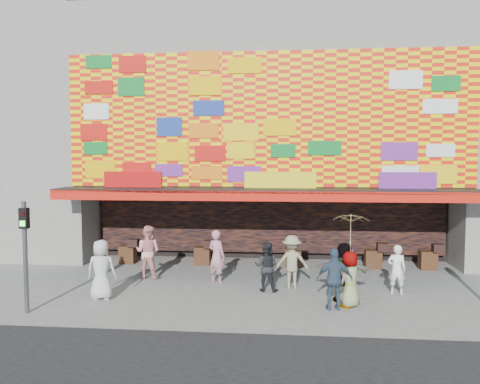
{
  "coord_description": "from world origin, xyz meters",
  "views": [
    {
      "loc": [
        0.61,
        -13.18,
        4.1
      ],
      "look_at": [
        -0.8,
        2.0,
        3.03
      ],
      "focal_mm": 35.0,
      "sensor_mm": 36.0,
      "label": 1
    }
  ],
  "objects_px": {
    "ped_b": "(217,256)",
    "ped_g": "(350,279)",
    "ped_e": "(335,279)",
    "ped_d": "(292,262)",
    "signal_left": "(25,244)",
    "ped_i": "(148,252)",
    "ped_a": "(101,269)",
    "ped_c": "(266,267)",
    "parasol": "(351,230)",
    "ped_f": "(344,272)",
    "ped_h": "(397,269)"
  },
  "relations": [
    {
      "from": "signal_left",
      "to": "ped_e",
      "type": "distance_m",
      "value": 8.34
    },
    {
      "from": "ped_e",
      "to": "ped_g",
      "type": "bearing_deg",
      "value": -153.2
    },
    {
      "from": "ped_b",
      "to": "ped_g",
      "type": "bearing_deg",
      "value": -176.98
    },
    {
      "from": "ped_d",
      "to": "parasol",
      "type": "xyz_separation_m",
      "value": [
        1.57,
        -1.79,
        1.31
      ]
    },
    {
      "from": "ped_d",
      "to": "ped_i",
      "type": "xyz_separation_m",
      "value": [
        -4.93,
        0.81,
        0.07
      ]
    },
    {
      "from": "ped_d",
      "to": "ped_f",
      "type": "xyz_separation_m",
      "value": [
        1.48,
        -1.28,
        0.02
      ]
    },
    {
      "from": "parasol",
      "to": "ped_c",
      "type": "bearing_deg",
      "value": 149.84
    },
    {
      "from": "ped_d",
      "to": "ped_i",
      "type": "distance_m",
      "value": 5.0
    },
    {
      "from": "signal_left",
      "to": "ped_a",
      "type": "bearing_deg",
      "value": 42.36
    },
    {
      "from": "ped_f",
      "to": "ped_e",
      "type": "bearing_deg",
      "value": 74.92
    },
    {
      "from": "ped_c",
      "to": "parasol",
      "type": "relative_size",
      "value": 0.83
    },
    {
      "from": "ped_d",
      "to": "ped_c",
      "type": "bearing_deg",
      "value": 23.82
    },
    {
      "from": "signal_left",
      "to": "ped_f",
      "type": "xyz_separation_m",
      "value": [
        8.58,
        1.82,
        -1.0
      ]
    },
    {
      "from": "ped_b",
      "to": "ped_f",
      "type": "distance_m",
      "value": 4.35
    },
    {
      "from": "ped_e",
      "to": "ped_i",
      "type": "height_order",
      "value": "ped_i"
    },
    {
      "from": "ped_b",
      "to": "parasol",
      "type": "xyz_separation_m",
      "value": [
        4.06,
        -2.3,
        1.28
      ]
    },
    {
      "from": "ped_d",
      "to": "ped_g",
      "type": "distance_m",
      "value": 2.38
    },
    {
      "from": "ped_c",
      "to": "ped_i",
      "type": "bearing_deg",
      "value": -6.31
    },
    {
      "from": "ped_c",
      "to": "parasol",
      "type": "xyz_separation_m",
      "value": [
        2.37,
        -1.38,
        1.39
      ]
    },
    {
      "from": "ped_e",
      "to": "ped_h",
      "type": "bearing_deg",
      "value": -145.68
    },
    {
      "from": "signal_left",
      "to": "ped_d",
      "type": "distance_m",
      "value": 7.81
    },
    {
      "from": "ped_f",
      "to": "ped_g",
      "type": "bearing_deg",
      "value": 109.62
    },
    {
      "from": "ped_d",
      "to": "ped_e",
      "type": "xyz_separation_m",
      "value": [
        1.12,
        -2.08,
        0.0
      ]
    },
    {
      "from": "ped_f",
      "to": "ped_g",
      "type": "height_order",
      "value": "ped_f"
    },
    {
      "from": "ped_a",
      "to": "ped_g",
      "type": "relative_size",
      "value": 1.13
    },
    {
      "from": "ped_a",
      "to": "ped_c",
      "type": "bearing_deg",
      "value": -167.55
    },
    {
      "from": "ped_b",
      "to": "ped_e",
      "type": "distance_m",
      "value": 4.44
    },
    {
      "from": "ped_a",
      "to": "ped_h",
      "type": "bearing_deg",
      "value": -173.94
    },
    {
      "from": "ped_a",
      "to": "ped_b",
      "type": "height_order",
      "value": "same"
    },
    {
      "from": "ped_g",
      "to": "signal_left",
      "type": "bearing_deg",
      "value": -35.52
    },
    {
      "from": "signal_left",
      "to": "ped_c",
      "type": "xyz_separation_m",
      "value": [
        6.3,
        2.68,
        -1.09
      ]
    },
    {
      "from": "signal_left",
      "to": "ped_h",
      "type": "distance_m",
      "value": 10.69
    },
    {
      "from": "signal_left",
      "to": "ped_h",
      "type": "relative_size",
      "value": 1.98
    },
    {
      "from": "ped_e",
      "to": "parasol",
      "type": "xyz_separation_m",
      "value": [
        0.45,
        0.29,
        1.31
      ]
    },
    {
      "from": "ped_f",
      "to": "ped_g",
      "type": "distance_m",
      "value": 0.53
    },
    {
      "from": "ped_c",
      "to": "signal_left",
      "type": "bearing_deg",
      "value": 33.28
    },
    {
      "from": "ped_d",
      "to": "ped_e",
      "type": "distance_m",
      "value": 2.36
    },
    {
      "from": "ped_g",
      "to": "ped_i",
      "type": "bearing_deg",
      "value": -65.9
    },
    {
      "from": "ped_h",
      "to": "parasol",
      "type": "height_order",
      "value": "parasol"
    },
    {
      "from": "ped_d",
      "to": "parasol",
      "type": "distance_m",
      "value": 2.72
    },
    {
      "from": "ped_i",
      "to": "signal_left",
      "type": "bearing_deg",
      "value": 70.36
    },
    {
      "from": "ped_a",
      "to": "ped_c",
      "type": "xyz_separation_m",
      "value": [
        4.79,
        1.3,
        -0.11
      ]
    },
    {
      "from": "signal_left",
      "to": "ped_i",
      "type": "xyz_separation_m",
      "value": [
        2.17,
        3.91,
        -0.95
      ]
    },
    {
      "from": "ped_e",
      "to": "ped_i",
      "type": "relative_size",
      "value": 0.93
    },
    {
      "from": "ped_g",
      "to": "parasol",
      "type": "height_order",
      "value": "parasol"
    },
    {
      "from": "ped_b",
      "to": "ped_i",
      "type": "bearing_deg",
      "value": 25.31
    },
    {
      "from": "ped_a",
      "to": "ped_f",
      "type": "xyz_separation_m",
      "value": [
        7.06,
        0.43,
        -0.01
      ]
    },
    {
      "from": "ped_a",
      "to": "parasol",
      "type": "xyz_separation_m",
      "value": [
        7.15,
        -0.08,
        1.28
      ]
    },
    {
      "from": "ped_c",
      "to": "ped_h",
      "type": "height_order",
      "value": "ped_c"
    },
    {
      "from": "ped_f",
      "to": "ped_i",
      "type": "xyz_separation_m",
      "value": [
        -6.41,
        2.09,
        0.05
      ]
    }
  ]
}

